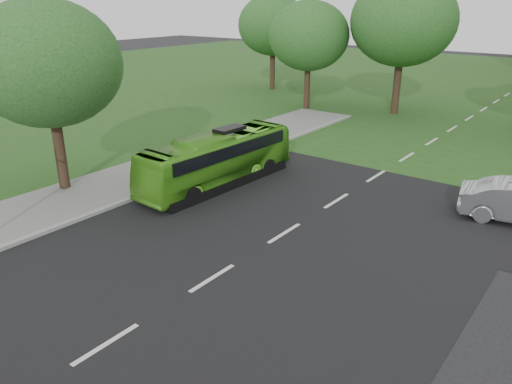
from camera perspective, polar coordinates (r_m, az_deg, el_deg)
ground at (r=14.67m, az=-10.38°, el=-12.91°), size 160.00×160.00×0.00m
street_surfaces at (r=33.18m, az=19.25°, el=5.88°), size 120.00×120.00×0.15m
tree_park_a at (r=39.67m, az=6.06°, el=17.31°), size 6.11×6.11×8.12m
tree_park_b at (r=38.99m, az=16.49°, el=18.22°), size 7.52×7.52×9.86m
tree_park_f at (r=48.52m, az=1.95°, el=18.53°), size 6.46×6.46×8.62m
tree_side_near at (r=23.10m, az=-22.77°, el=13.34°), size 6.22×6.22×8.27m
bus at (r=23.21m, az=-4.41°, el=3.73°), size 2.40×8.66×2.39m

